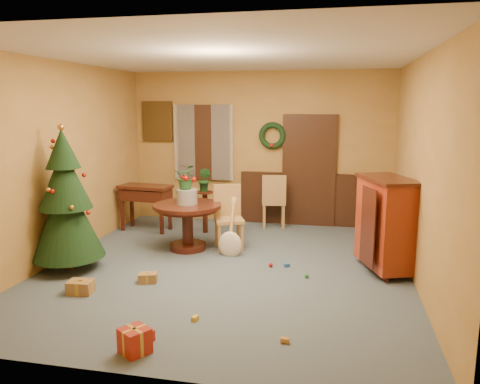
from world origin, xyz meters
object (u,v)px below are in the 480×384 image
(chair_near, at_px, (228,214))
(sideboard, at_px, (386,222))
(dining_table, at_px, (187,218))
(christmas_tree, at_px, (66,202))
(writing_desk, at_px, (146,196))

(chair_near, height_order, sideboard, sideboard)
(dining_table, height_order, sideboard, sideboard)
(dining_table, xyz_separation_m, chair_near, (0.60, 0.24, 0.03))
(christmas_tree, relative_size, sideboard, 1.54)
(chair_near, bearing_deg, christmas_tree, -143.29)
(chair_near, height_order, writing_desk, chair_near)
(sideboard, bearing_deg, writing_desk, 161.67)
(christmas_tree, height_order, writing_desk, christmas_tree)
(chair_near, distance_m, sideboard, 2.45)
(sideboard, bearing_deg, christmas_tree, -169.18)
(chair_near, bearing_deg, sideboard, -14.86)
(christmas_tree, distance_m, writing_desk, 2.21)
(writing_desk, height_order, sideboard, sideboard)
(dining_table, distance_m, writing_desk, 1.48)
(writing_desk, bearing_deg, chair_near, -22.88)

